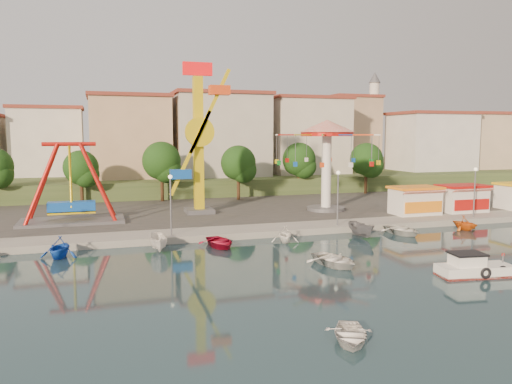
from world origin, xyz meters
name	(u,v)px	position (x,y,z in m)	size (l,w,h in m)	color
ground	(318,273)	(0.00, 0.00, 0.00)	(200.00, 200.00, 0.00)	#132834
quay_deck	(178,184)	(0.00, 62.00, 0.30)	(200.00, 100.00, 0.60)	#9E998E
asphalt_pad	(217,205)	(0.00, 30.00, 0.60)	(90.00, 28.00, 0.01)	#4C4944
hill_terrace	(174,175)	(0.00, 67.00, 1.50)	(200.00, 60.00, 3.00)	#384C26
pirate_ship_ride	(71,185)	(-16.55, 22.35, 4.39)	(10.00, 5.00, 8.00)	#59595E
kamikaze_tower	(201,142)	(-3.06, 24.22, 8.56)	(5.03, 3.10, 16.50)	#59595E
wave_swinger	(327,145)	(11.10, 22.11, 8.20)	(11.60, 11.60, 10.40)	#59595E
booth_left	(415,200)	(19.17, 16.49, 2.16)	(5.40, 3.78, 3.08)	white
booth_mid	(463,198)	(25.46, 16.49, 2.16)	(5.40, 3.78, 3.08)	white
lamp_post_1	(171,207)	(-8.00, 13.00, 3.10)	(0.14, 0.14, 5.00)	#59595E
lamp_post_2	(338,200)	(8.00, 13.00, 3.10)	(0.14, 0.14, 5.00)	#59595E
lamp_post_3	(474,194)	(24.00, 13.00, 3.10)	(0.14, 0.14, 5.00)	#59595E
tree_1	(81,168)	(-16.00, 36.24, 5.20)	(4.35, 4.35, 6.80)	#382314
tree_2	(162,161)	(-6.00, 35.81, 5.92)	(5.02, 5.02, 7.85)	#382314
tree_3	(238,163)	(4.00, 34.36, 5.55)	(4.68, 4.68, 7.32)	#382314
tree_4	(299,159)	(14.00, 37.35, 5.75)	(4.86, 4.86, 7.60)	#382314
tree_5	(366,159)	(24.00, 35.54, 5.71)	(4.83, 4.83, 7.54)	#382314
building_1	(46,148)	(-21.33, 51.38, 7.32)	(12.33, 9.01, 8.63)	silver
building_2	(135,139)	(-8.19, 51.96, 8.62)	(11.95, 9.28, 11.23)	tan
building_3	(224,145)	(5.60, 48.80, 7.60)	(12.59, 10.50, 9.20)	beige
building_4	(294,144)	(19.07, 52.20, 7.62)	(10.75, 9.23, 9.24)	beige
building_5	(366,139)	(32.37, 50.33, 8.61)	(12.77, 10.96, 11.21)	tan
building_6	(427,136)	(44.15, 48.77, 9.18)	(8.23, 8.98, 12.36)	silver
building_7	(461,144)	(56.03, 53.70, 7.38)	(11.59, 10.93, 8.76)	beige
minaret	(374,118)	(36.00, 54.00, 12.55)	(2.80, 2.80, 18.00)	silver
cabin_motorboat	(473,269)	(9.55, -3.66, 0.46)	(5.13, 2.52, 1.73)	white
rowboat_a	(335,260)	(1.99, 1.46, 0.43)	(2.97, 4.16, 0.86)	white
rowboat_b	(350,335)	(-3.28, -10.69, 0.32)	(2.22, 3.11, 0.64)	white
moored_boat_1	(59,247)	(-16.90, 9.80, 0.84)	(2.74, 3.17, 1.67)	blue
moored_boat_2	(159,243)	(-9.44, 9.80, 0.69)	(1.35, 3.59, 1.39)	silver
moored_boat_3	(220,242)	(-4.45, 9.80, 0.41)	(2.86, 4.00, 0.83)	#A80D29
moored_boat_4	(285,234)	(1.37, 9.80, 0.73)	(2.38, 2.75, 1.45)	white
moored_boat_5	(361,230)	(8.81, 9.80, 0.70)	(1.37, 3.64, 1.41)	slate
moored_boat_6	(402,230)	(13.12, 9.80, 0.44)	(3.01, 4.21, 0.87)	white
moored_boat_7	(465,223)	(20.20, 9.80, 0.72)	(2.37, 2.75, 1.45)	orange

